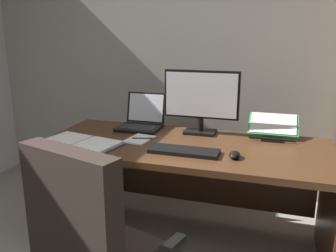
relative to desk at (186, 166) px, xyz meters
name	(u,v)px	position (x,y,z in m)	size (l,w,h in m)	color
wall_back	(208,51)	(-0.05, 0.91, 0.73)	(4.81, 0.12, 2.53)	#B2ADA3
desk	(186,166)	(0.00, 0.00, 0.00)	(1.88, 0.81, 0.73)	#4C2D19
monitor	(201,101)	(0.05, 0.20, 0.42)	(0.53, 0.16, 0.45)	black
laptop	(141,121)	(-0.41, 0.21, 0.24)	(0.31, 0.31, 0.25)	black
keyboard	(184,151)	(0.05, -0.26, 0.20)	(0.42, 0.15, 0.02)	black
computer_mouse	(235,155)	(0.35, -0.26, 0.21)	(0.06, 0.10, 0.04)	black
reading_stand_with_book	(273,126)	(0.55, 0.26, 0.26)	(0.33, 0.27, 0.14)	black
open_binder	(79,143)	(-0.63, -0.31, 0.20)	(0.56, 0.40, 0.02)	navy
notepad	(140,139)	(-0.30, -0.09, 0.19)	(0.15, 0.21, 0.01)	white
pen	(142,138)	(-0.28, -0.09, 0.20)	(0.01, 0.01, 0.14)	black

